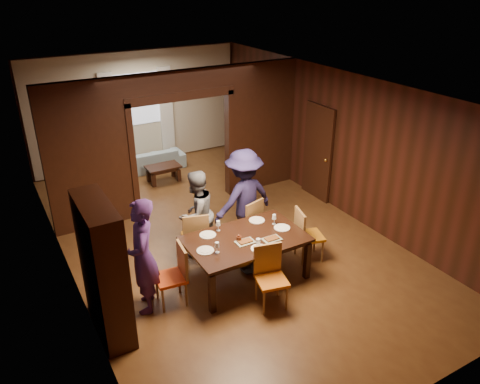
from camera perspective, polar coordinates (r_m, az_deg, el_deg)
floor at (r=9.09m, az=-2.50°, el=-5.35°), size 9.00×9.00×0.00m
ceiling at (r=8.00m, az=-2.90°, el=12.79°), size 5.50×9.00×0.02m
room_walls at (r=10.03m, az=-7.70°, el=6.96°), size 5.52×9.01×2.90m
person_purple at (r=6.97m, az=-11.75°, el=-7.70°), size 0.63×0.77×1.80m
person_grey at (r=8.21m, az=-5.34°, el=-2.67°), size 0.94×0.85×1.59m
person_navy at (r=8.42m, az=0.48°, el=-0.79°), size 1.28×0.84×1.85m
sofa at (r=12.19m, az=-11.03°, el=3.86°), size 1.79×0.73×0.52m
serving_bowl at (r=7.66m, az=1.12°, el=-4.78°), size 0.30×0.30×0.07m
dining_table at (r=7.75m, az=0.68°, el=-8.02°), size 1.91×1.19×0.76m
coffee_table at (r=11.45m, az=-9.30°, el=2.24°), size 0.80×0.50×0.40m
chair_left at (r=7.22m, az=-8.49°, el=-10.11°), size 0.49×0.49×0.97m
chair_right at (r=8.26m, az=8.50°, el=-5.14°), size 0.54×0.54×0.97m
chair_far_l at (r=8.18m, az=-5.52°, el=-5.29°), size 0.55×0.55×0.97m
chair_far_r at (r=8.55m, az=0.77°, el=-3.71°), size 0.55×0.55×0.97m
chair_near at (r=7.11m, az=3.88°, el=-10.50°), size 0.53×0.53×0.97m
hutch at (r=6.65m, az=-16.30°, el=-9.05°), size 0.40×1.20×2.00m
door_right at (r=10.37m, az=9.45°, el=4.79°), size 0.06×0.90×2.10m
window_far at (r=12.30m, az=-12.47°, el=10.99°), size 1.20×0.03×1.30m
curtain_left at (r=12.18m, az=-15.57°, el=8.32°), size 0.35×0.06×2.40m
curtain_right at (r=12.61m, az=-8.95°, el=9.51°), size 0.35×0.06×2.40m
plate_left at (r=7.23m, az=-4.25°, el=-7.13°), size 0.27×0.27×0.01m
plate_far_l at (r=7.63m, az=-3.95°, el=-5.23°), size 0.27×0.27×0.01m
plate_far_r at (r=8.04m, az=2.06°, el=-3.46°), size 0.27×0.27×0.01m
plate_right at (r=7.84m, az=5.14°, el=-4.36°), size 0.27×0.27×0.01m
plate_near at (r=7.26m, az=2.39°, el=-6.91°), size 0.27×0.27×0.01m
platter_a at (r=7.41m, az=0.63°, el=-6.06°), size 0.30×0.20×0.04m
platter_b at (r=7.50m, az=3.89°, el=-5.71°), size 0.30×0.20×0.04m
wineglass_left at (r=7.14m, az=-2.81°, el=-6.77°), size 0.08×0.08×0.18m
wineglass_far at (r=7.71m, az=-2.67°, el=-4.13°), size 0.08×0.08×0.18m
wineglass_right at (r=7.91m, az=4.18°, el=-3.34°), size 0.08×0.08×0.18m
tumbler at (r=7.29m, az=2.23°, el=-6.20°), size 0.07×0.07×0.14m
condiment_jar at (r=7.42m, az=-0.13°, el=-5.66°), size 0.08×0.08×0.11m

